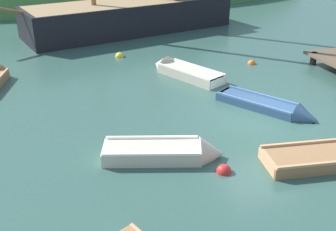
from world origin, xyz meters
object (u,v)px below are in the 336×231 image
object	(u,v)px
buoy_red	(224,172)
rowboat_outer_left	(182,72)
buoy_yellow	(120,57)
buoy_orange	(252,64)
rowboat_near_dock	(169,154)
rowboat_portside	(272,109)
sailing_ship	(132,19)

from	to	relation	value
buoy_red	rowboat_outer_left	bearing A→B (deg)	79.01
buoy_yellow	rowboat_outer_left	bearing A→B (deg)	-59.35
buoy_red	buoy_orange	bearing A→B (deg)	57.15
rowboat_outer_left	rowboat_near_dock	distance (m)	6.74
buoy_yellow	rowboat_portside	bearing A→B (deg)	-64.14
rowboat_outer_left	buoy_yellow	bearing A→B (deg)	4.27
rowboat_near_dock	buoy_orange	distance (m)	9.08
sailing_ship	rowboat_outer_left	bearing A→B (deg)	77.25
rowboat_outer_left	buoy_orange	bearing A→B (deg)	-109.33
rowboat_outer_left	buoy_yellow	distance (m)	3.93
sailing_ship	buoy_red	distance (m)	15.79
sailing_ship	buoy_orange	world-z (taller)	sailing_ship
sailing_ship	buoy_yellow	size ratio (longest dim) A/B	34.52
sailing_ship	buoy_yellow	world-z (taller)	sailing_ship
rowboat_portside	buoy_yellow	xyz separation A→B (m)	(-3.77, 7.77, -0.08)
rowboat_outer_left	buoy_yellow	world-z (taller)	rowboat_outer_left
rowboat_near_dock	buoy_red	bearing A→B (deg)	-27.01
buoy_yellow	buoy_orange	bearing A→B (deg)	-27.66
rowboat_near_dock	buoy_yellow	world-z (taller)	rowboat_near_dock
rowboat_near_dock	buoy_orange	xyz separation A→B (m)	(6.15, 6.68, -0.13)
rowboat_outer_left	buoy_red	xyz separation A→B (m)	(-1.42, -7.32, -0.13)
rowboat_near_dock	buoy_orange	world-z (taller)	rowboat_near_dock
rowboat_portside	buoy_yellow	size ratio (longest dim) A/B	8.08
rowboat_near_dock	buoy_yellow	xyz separation A→B (m)	(0.55, 9.61, -0.13)
sailing_ship	rowboat_outer_left	size ratio (longest dim) A/B	4.03
rowboat_near_dock	buoy_yellow	distance (m)	9.63
sailing_ship	rowboat_portside	distance (m)	12.96
sailing_ship	rowboat_outer_left	xyz separation A→B (m)	(0.17, -8.41, -0.56)
sailing_ship	rowboat_outer_left	world-z (taller)	sailing_ship
rowboat_near_dock	rowboat_portside	bearing A→B (deg)	39.86
rowboat_portside	rowboat_outer_left	distance (m)	4.73
rowboat_portside	buoy_red	size ratio (longest dim) A/B	8.64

